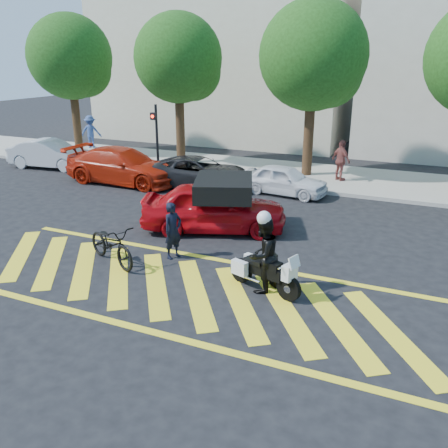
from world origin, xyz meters
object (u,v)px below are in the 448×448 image
at_px(parked_far_left, 51,154).
at_px(parked_left, 123,166).
at_px(officer_bike, 173,231).
at_px(red_convertible, 214,207).
at_px(parked_mid_left, 198,172).
at_px(bicycle, 111,244).
at_px(officer_moto, 263,255).
at_px(parked_mid_right, 284,180).
at_px(police_motorcycle, 263,272).

height_order(parked_far_left, parked_left, parked_left).
bearing_deg(parked_left, officer_bike, -135.75).
relative_size(red_convertible, parked_mid_left, 0.99).
height_order(officer_bike, parked_far_left, officer_bike).
height_order(bicycle, red_convertible, red_convertible).
bearing_deg(officer_moto, parked_mid_right, -147.79).
height_order(officer_bike, police_motorcycle, officer_bike).
distance_m(officer_moto, parked_mid_right, 8.43).
bearing_deg(bicycle, officer_moto, -64.19).
height_order(officer_bike, parked_left, officer_bike).
xyz_separation_m(officer_bike, parked_mid_right, (0.89, 7.32, -0.19)).
xyz_separation_m(officer_bike, red_convertible, (0.10, 2.41, -0.02)).
bearing_deg(parked_far_left, parked_mid_left, -98.28).
bearing_deg(red_convertible, parked_far_left, 45.76).
bearing_deg(parked_mid_left, officer_moto, -148.63).
xyz_separation_m(red_convertible, parked_mid_left, (-2.85, 4.54, -0.13)).
relative_size(bicycle, red_convertible, 0.46).
distance_m(officer_bike, bicycle, 1.66).
xyz_separation_m(bicycle, parked_mid_right, (2.19, 8.33, 0.04)).
distance_m(parked_left, parked_mid_right, 7.02).
xyz_separation_m(officer_bike, parked_far_left, (-11.07, 7.24, -0.09)).
bearing_deg(bicycle, parked_mid_right, 9.09).
xyz_separation_m(police_motorcycle, red_convertible, (-2.80, 3.25, 0.29)).
bearing_deg(officer_bike, parked_left, 63.81).
height_order(police_motorcycle, parked_mid_right, parked_mid_right).
distance_m(parked_far_left, parked_left, 5.12).
xyz_separation_m(parked_far_left, parked_left, (5.02, -1.00, 0.07)).
distance_m(officer_bike, officer_moto, 3.01).
bearing_deg(parked_mid_right, police_motorcycle, -159.66).
distance_m(bicycle, parked_mid_left, 8.08).
bearing_deg(bicycle, red_convertible, 1.47).
xyz_separation_m(officer_bike, officer_moto, (2.88, -0.86, 0.12)).
bearing_deg(officer_moto, parked_far_left, -101.62).
bearing_deg(police_motorcycle, red_convertible, 149.19).
height_order(parked_left, parked_mid_right, parked_left).
xyz_separation_m(officer_moto, parked_mid_left, (-5.64, 7.80, -0.27)).
height_order(officer_moto, parked_mid_right, officer_moto).
xyz_separation_m(red_convertible, parked_left, (-6.15, 3.83, -0.01)).
distance_m(parked_left, parked_mid_left, 3.37).
height_order(bicycle, parked_mid_left, parked_mid_left).
distance_m(officer_moto, parked_left, 11.40).
bearing_deg(parked_mid_right, parked_left, 105.47).
distance_m(officer_bike, police_motorcycle, 3.03).
bearing_deg(parked_mid_left, parked_left, 97.74).
relative_size(officer_bike, officer_moto, 0.86).
bearing_deg(parked_far_left, parked_left, -107.58).
bearing_deg(officer_bike, bicycle, 147.23).
xyz_separation_m(parked_left, parked_mid_right, (6.93, 1.09, -0.17)).
bearing_deg(parked_far_left, parked_mid_right, -95.85).
distance_m(officer_bike, parked_mid_right, 7.38).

